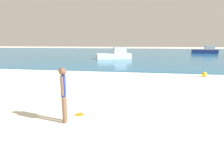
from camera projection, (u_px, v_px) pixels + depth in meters
name	position (u px, v px, depth m)	size (l,w,h in m)	color
water	(142.00, 53.00, 43.79)	(160.00, 60.00, 0.06)	#1E6B9E
person_standing	(64.00, 92.00, 5.47)	(0.22, 0.38, 1.66)	brown
frisbee	(80.00, 114.00, 6.23)	(0.27, 0.27, 0.03)	orange
boat_near	(115.00, 55.00, 26.31)	(5.06, 3.17, 1.64)	white
boat_far	(206.00, 51.00, 39.18)	(5.07, 2.02, 1.68)	navy
beach_ball	(205.00, 74.00, 13.13)	(0.33, 0.33, 0.33)	yellow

